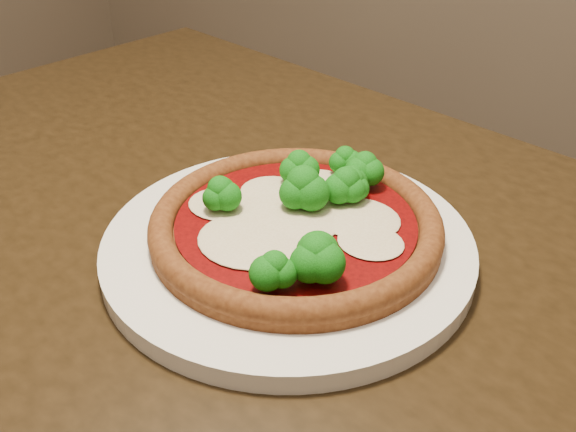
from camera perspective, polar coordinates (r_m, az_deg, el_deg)
The scene contains 3 objects.
dining_table at distance 0.65m, azimuth -6.73°, elevation -10.72°, with size 1.28×1.06×0.75m.
plate at distance 0.57m, azimuth 0.00°, elevation -2.59°, with size 0.33×0.33×0.02m, color white.
pizza at distance 0.56m, azimuth 1.01°, elevation -0.14°, with size 0.26×0.26×0.06m.
Camera 1 is at (0.25, -0.15, 1.09)m, focal length 40.00 mm.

